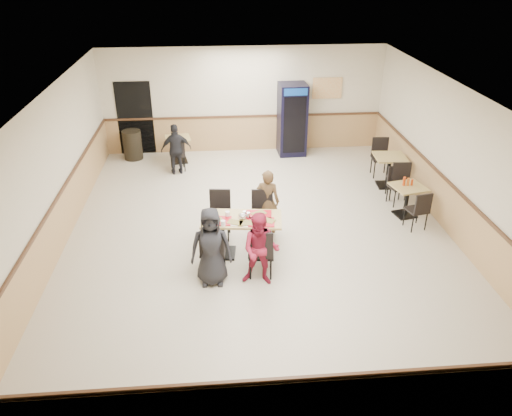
{
  "coord_description": "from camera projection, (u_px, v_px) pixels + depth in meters",
  "views": [
    {
      "loc": [
        -0.85,
        -9.02,
        5.37
      ],
      "look_at": [
        -0.12,
        -0.5,
        0.89
      ],
      "focal_mm": 35.0,
      "sensor_mm": 36.0,
      "label": 1
    }
  ],
  "objects": [
    {
      "name": "ground",
      "position": [
        259.0,
        234.0,
        10.52
      ],
      "size": [
        10.0,
        10.0,
        0.0
      ],
      "primitive_type": "plane",
      "color": "beige",
      "rests_on": "ground"
    },
    {
      "name": "room_shell",
      "position": [
        320.0,
        160.0,
        12.63
      ],
      "size": [
        10.0,
        10.0,
        10.0
      ],
      "color": "silver",
      "rests_on": "ground"
    },
    {
      "name": "main_table",
      "position": [
        242.0,
        230.0,
        9.59
      ],
      "size": [
        1.59,
        0.92,
        0.81
      ],
      "rotation": [
        0.0,
        0.0,
        -0.11
      ],
      "color": "black",
      "rests_on": "ground"
    },
    {
      "name": "main_chairs",
      "position": [
        239.0,
        232.0,
        9.6
      ],
      "size": [
        1.53,
        1.91,
        1.03
      ],
      "rotation": [
        0.0,
        0.0,
        -0.11
      ],
      "color": "black",
      "rests_on": "ground"
    },
    {
      "name": "diner_woman_left",
      "position": [
        211.0,
        247.0,
        8.69
      ],
      "size": [
        0.73,
        0.49,
        1.48
      ],
      "primitive_type": "imported",
      "rotation": [
        0.0,
        0.0,
        -0.03
      ],
      "color": "black",
      "rests_on": "ground"
    },
    {
      "name": "diner_woman_right",
      "position": [
        261.0,
        250.0,
        8.69
      ],
      "size": [
        0.78,
        0.67,
        1.39
      ],
      "primitive_type": "imported",
      "rotation": [
        0.0,
        0.0,
        -0.24
      ],
      "color": "maroon",
      "rests_on": "ground"
    },
    {
      "name": "diner_man_opposite",
      "position": [
        267.0,
        202.0,
        10.31
      ],
      "size": [
        0.58,
        0.46,
        1.41
      ],
      "primitive_type": "imported",
      "rotation": [
        0.0,
        0.0,
        2.87
      ],
      "color": "brown",
      "rests_on": "ground"
    },
    {
      "name": "lone_diner",
      "position": [
        176.0,
        149.0,
        13.05
      ],
      "size": [
        0.84,
        0.47,
        1.36
      ],
      "primitive_type": "imported",
      "rotation": [
        0.0,
        0.0,
        3.32
      ],
      "color": "black",
      "rests_on": "ground"
    },
    {
      "name": "tabletop_clutter",
      "position": [
        243.0,
        219.0,
        9.38
      ],
      "size": [
        1.35,
        0.7,
        0.12
      ],
      "rotation": [
        0.0,
        0.0,
        -0.11
      ],
      "color": "#B50C19",
      "rests_on": "main_table"
    },
    {
      "name": "side_table_near",
      "position": [
        407.0,
        196.0,
        11.05
      ],
      "size": [
        0.8,
        0.8,
        0.72
      ],
      "rotation": [
        0.0,
        0.0,
        0.21
      ],
      "color": "black",
      "rests_on": "ground"
    },
    {
      "name": "side_table_near_chair_south",
      "position": [
        417.0,
        209.0,
        10.55
      ],
      "size": [
        0.5,
        0.5,
        0.91
      ],
      "primitive_type": null,
      "rotation": [
        0.0,
        0.0,
        3.35
      ],
      "color": "black",
      "rests_on": "ground"
    },
    {
      "name": "side_table_near_chair_north",
      "position": [
        398.0,
        186.0,
        11.57
      ],
      "size": [
        0.5,
        0.5,
        0.91
      ],
      "primitive_type": null,
      "rotation": [
        0.0,
        0.0,
        0.21
      ],
      "color": "black",
      "rests_on": "ground"
    },
    {
      "name": "side_table_far",
      "position": [
        389.0,
        166.0,
        12.41
      ],
      "size": [
        0.8,
        0.8,
        0.8
      ],
      "rotation": [
        0.0,
        0.0,
        -0.07
      ],
      "color": "black",
      "rests_on": "ground"
    },
    {
      "name": "side_table_far_chair_south",
      "position": [
        397.0,
        178.0,
        11.85
      ],
      "size": [
        0.5,
        0.5,
        1.02
      ],
      "primitive_type": null,
      "rotation": [
        0.0,
        0.0,
        3.07
      ],
      "color": "black",
      "rests_on": "ground"
    },
    {
      "name": "side_table_far_chair_north",
      "position": [
        381.0,
        158.0,
        12.99
      ],
      "size": [
        0.5,
        0.5,
        1.02
      ],
      "primitive_type": null,
      "rotation": [
        0.0,
        0.0,
        -0.07
      ],
      "color": "black",
      "rests_on": "ground"
    },
    {
      "name": "condiment_caddy",
      "position": [
        407.0,
        182.0,
        10.94
      ],
      "size": [
        0.23,
        0.06,
        0.2
      ],
      "color": "#B7380D",
      "rests_on": "side_table_near"
    },
    {
      "name": "back_table",
      "position": [
        178.0,
        146.0,
        13.86
      ],
      "size": [
        0.76,
        0.76,
        0.71
      ],
      "rotation": [
        0.0,
        0.0,
        0.16
      ],
      "color": "black",
      "rests_on": "ground"
    },
    {
      "name": "back_table_chair_lone",
      "position": [
        177.0,
        154.0,
        13.37
      ],
      "size": [
        0.48,
        0.48,
        0.9
      ],
      "primitive_type": null,
      "rotation": [
        0.0,
        0.0,
        3.3
      ],
      "color": "black",
      "rests_on": "ground"
    },
    {
      "name": "pepsi_cooler",
      "position": [
        292.0,
        120.0,
        14.2
      ],
      "size": [
        0.8,
        0.81,
        2.03
      ],
      "rotation": [
        0.0,
        0.0,
        0.04
      ],
      "color": "black",
      "rests_on": "ground"
    },
    {
      "name": "trash_bin",
      "position": [
        132.0,
        145.0,
        14.1
      ],
      "size": [
        0.52,
        0.52,
        0.83
      ],
      "primitive_type": "cylinder",
      "color": "black",
      "rests_on": "ground"
    }
  ]
}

